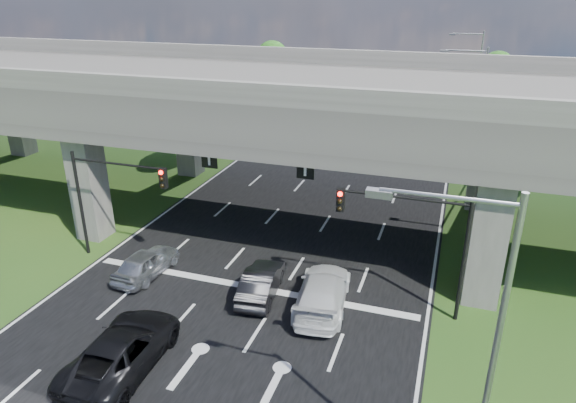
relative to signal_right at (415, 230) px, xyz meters
The scene contains 19 objects.
ground 9.71m from the signal_right, 153.26° to the right, with size 160.00×160.00×0.00m, color #244E19.
road 10.74m from the signal_right, 142.25° to the left, with size 18.00×120.00×0.03m, color black.
overpass 11.84m from the signal_right, 134.16° to the left, with size 80.00×15.00×10.00m.
warehouse 45.97m from the signal_right, 137.44° to the left, with size 20.00×10.00×4.00m, color #9E9E99.
signal_right is the anchor object (origin of this frame).
signal_left 15.65m from the signal_right, behind, with size 5.76×0.54×6.00m.
streetlight_near 10.33m from the signal_right, 77.12° to the right, with size 3.38×0.25×10.00m.
streetlight_far 20.25m from the signal_right, 83.53° to the left, with size 3.38×0.25×10.00m.
streetlight_beyond 36.17m from the signal_right, 86.39° to the left, with size 3.38×0.25×10.00m.
tree_left_near 31.01m from the signal_right, 134.63° to the left, with size 4.50×4.50×7.80m.
tree_left_mid 38.96m from the signal_right, 129.50° to the left, with size 3.91×3.90×6.76m.
tree_left_far 43.37m from the signal_right, 118.63° to the left, with size 4.80×4.80×8.32m.
tree_right_near 24.62m from the signal_right, 77.76° to the left, with size 4.20×4.20×7.28m.
tree_right_mid 33.10m from the signal_right, 75.62° to the left, with size 3.91×3.90×6.76m.
tree_right_far 40.29m from the signal_right, 83.99° to the left, with size 4.50×4.50×7.80m.
car_silver 13.71m from the signal_right, behind, with size 1.70×4.22×1.44m, color #B9BCC1.
car_dark 7.75m from the signal_right, behind, with size 1.52×4.35×1.43m, color black.
car_white 5.16m from the signal_right, 166.11° to the right, with size 2.25×5.54×1.61m, color silver.
car_trailing 13.04m from the signal_right, 143.67° to the right, with size 2.70×5.85×1.62m, color black.
Camera 1 is at (8.96, -16.90, 13.89)m, focal length 32.00 mm.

